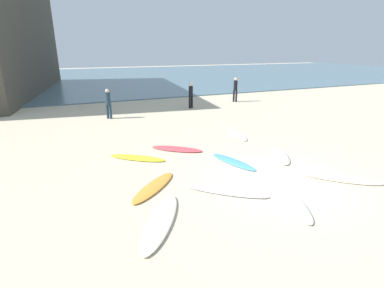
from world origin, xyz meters
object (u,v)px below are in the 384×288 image
Objects in this scene: surfboard_4 at (226,191)px; surfboard_5 at (233,162)px; surfboard_0 at (341,179)px; surfboard_7 at (280,155)px; surfboard_9 at (236,134)px; beachgoer_mid at (108,102)px; surfboard_3 at (154,187)px; beachgoer_far at (235,88)px; surfboard_1 at (293,202)px; beachgoer_near at (191,94)px; surfboard_2 at (137,158)px; surfboard_6 at (177,149)px; surfboard_8 at (160,221)px.

surfboard_4 reaches higher than surfboard_5.
surfboard_7 reaches higher than surfboard_0.
beachgoer_mid reaches higher than surfboard_9.
surfboard_3 reaches higher than surfboard_0.
surfboard_5 is 12.54m from beachgoer_far.
surfboard_1 is 1.22× the size of beachgoer_near.
beachgoer_mid is at bearing -39.25° from surfboard_9.
surfboard_5 is (3.05, -1.73, -0.00)m from surfboard_2.
surfboard_9 is at bearing 66.36° from beachgoer_near.
beachgoer_far reaches higher than surfboard_3.
beachgoer_mid is (-4.97, 5.72, 0.92)m from surfboard_9.
surfboard_6 is 1.16× the size of beachgoer_far.
surfboard_0 is 1.05× the size of surfboard_3.
surfboard_1 is at bearing -126.50° from surfboard_6.
beachgoer_mid reaches higher than surfboard_4.
surfboard_9 reaches higher than surfboard_2.
surfboard_5 is at bearing -70.62° from surfboard_1.
surfboard_4 is 1.05× the size of surfboard_9.
surfboard_0 is 1.09× the size of surfboard_6.
surfboard_8 is 13.71m from beachgoer_near.
surfboard_9 is (5.45, 5.56, -0.01)m from surfboard_8.
surfboard_9 is 1.36× the size of beachgoer_near.
surfboard_6 is 5.10m from surfboard_8.
surfboard_6 is (1.79, 2.87, 0.00)m from surfboard_3.
surfboard_9 is at bearing -97.60° from surfboard_3.
surfboard_0 is 3.76m from surfboard_4.
surfboard_6 reaches higher than surfboard_5.
beachgoer_mid is at bearing 145.81° from surfboard_7.
surfboard_7 reaches higher than surfboard_3.
surfboard_6 is 8.63m from beachgoer_near.
surfboard_0 is 1.35× the size of beachgoer_near.
surfboard_4 is (-1.30, 1.27, -0.00)m from surfboard_1.
surfboard_1 is 0.90× the size of surfboard_9.
beachgoer_far is (4.61, 10.81, 0.98)m from surfboard_7.
surfboard_0 is 1.19× the size of surfboard_7.
surfboard_0 is 13.88m from beachgoer_far.
surfboard_2 is 1.13× the size of surfboard_7.
surfboard_0 is at bearing -23.82° from beachgoer_mid.
beachgoer_near reaches higher than surfboard_9.
surfboard_6 is (1.68, 0.34, 0.01)m from surfboard_2.
surfboard_1 is 1.82m from surfboard_4.
surfboard_7 is at bearing -103.81° from surfboard_1.
beachgoer_mid is (-4.97, 8.89, 0.91)m from surfboard_7.
surfboard_1 is at bearing -33.74° from surfboard_0.
surfboard_4 is at bearing -115.21° from surfboard_2.
surfboard_2 is 1.27× the size of beachgoer_mid.
beachgoer_near reaches higher than surfboard_4.
surfboard_8 reaches higher than surfboard_4.
surfboard_3 is 0.86× the size of surfboard_8.
surfboard_2 is at bearing -49.48° from beachgoer_mid.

